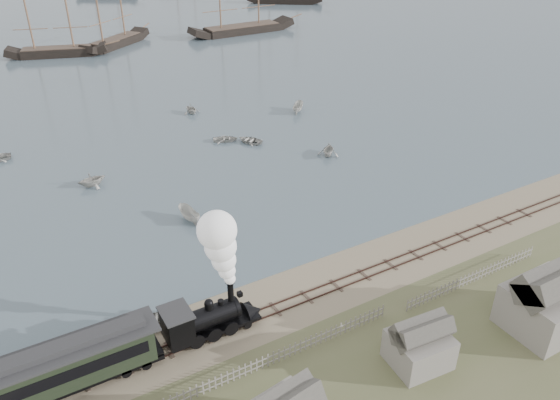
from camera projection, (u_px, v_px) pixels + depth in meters
ground at (304, 280)px, 47.30m from camera, size 600.00×600.00×0.00m
rail_track at (317, 293)px, 45.78m from camera, size 120.00×1.80×0.16m
picket_fence_west at (280, 361)px, 39.22m from camera, size 19.00×0.10×1.20m
picket_fence_east at (473, 282)px, 47.10m from camera, size 15.00×0.10×1.20m
shed_mid at (417, 362)px, 39.15m from camera, size 4.00×3.50×3.60m
shed_right at (541, 325)px, 42.43m from camera, size 6.00×5.00×5.10m
locomotive at (220, 283)px, 39.79m from camera, size 7.94×2.96×9.89m
passenger_coach at (52, 370)px, 35.66m from camera, size 14.30×2.76×3.47m
beached_dinghy at (160, 320)px, 42.34m from camera, size 3.92×4.62×0.81m
rowboat_1 at (92, 179)px, 61.83m from camera, size 3.02×3.41×1.66m
rowboat_2 at (189, 215)px, 55.38m from camera, size 3.62×1.77×1.34m
rowboat_3 at (226, 139)px, 73.02m from camera, size 3.52×4.03×0.70m
rowboat_4 at (328, 150)px, 68.90m from camera, size 4.12×4.10×1.64m
rowboat_5 at (298, 108)px, 82.42m from camera, size 3.51×3.42×1.38m
rowboat_7 at (191, 109)px, 81.88m from camera, size 3.12×2.79×1.49m
rowboat_8 at (250, 140)px, 72.64m from camera, size 4.30×3.92×0.73m
schooner_2 at (48, 4)px, 105.39m from camera, size 19.89×10.22×20.00m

